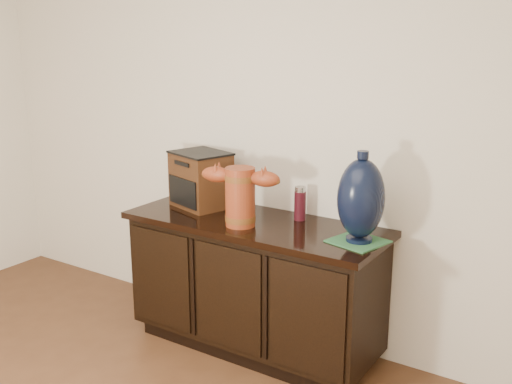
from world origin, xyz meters
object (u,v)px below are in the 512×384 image
Objects in this scene: tv_radio at (201,180)px; lamp_base at (361,199)px; sideboard at (254,284)px; spray_can at (300,204)px; terracotta_vessel at (240,193)px.

lamp_base reaches higher than tv_radio.
lamp_base is (1.04, -0.08, 0.06)m from tv_radio.
tv_radio is (-0.42, 0.07, 0.53)m from sideboard.
spray_can is (0.19, 0.16, 0.46)m from sideboard.
lamp_base is 2.39× the size of spray_can.
terracotta_vessel is at bearing -6.82° from tv_radio.
sideboard is 0.56m from terracotta_vessel.
tv_radio is 1.04m from lamp_base.
terracotta_vessel is at bearing -100.32° from sideboard.
lamp_base is (0.62, -0.01, 0.59)m from sideboard.
sideboard is 0.68m from tv_radio.
spray_can is (-0.42, 0.16, -0.13)m from lamp_base.
sideboard is 3.28× the size of lamp_base.
tv_radio reaches higher than terracotta_vessel.
tv_radio is at bearing 170.24° from sideboard.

